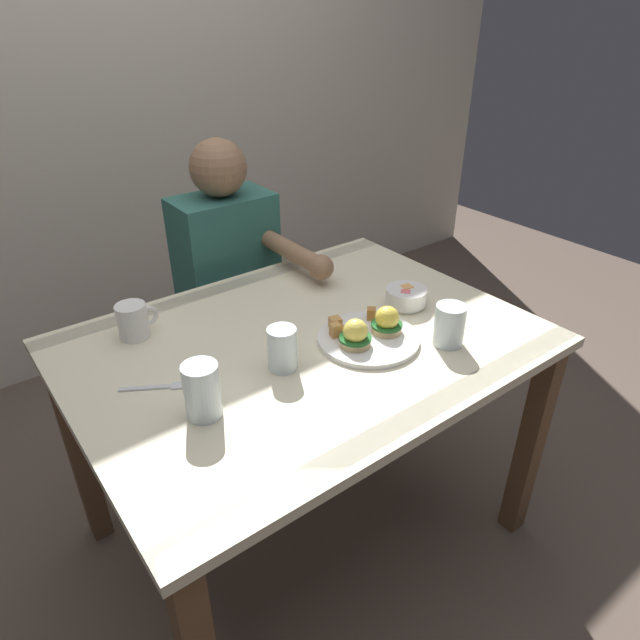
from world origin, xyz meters
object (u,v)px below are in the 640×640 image
(water_glass_far, at_px, (449,327))
(diner_person, at_px, (233,279))
(water_glass_near, at_px, (203,394))
(water_glass_extra, at_px, (282,352))
(eggs_benedict_plate, at_px, (369,333))
(fork, at_px, (157,387))
(dining_table, at_px, (305,371))
(fruit_bowl, at_px, (406,297))
(coffee_mug, at_px, (133,320))

(water_glass_far, height_order, diner_person, diner_person)
(water_glass_near, distance_m, water_glass_extra, 0.24)
(eggs_benedict_plate, xyz_separation_m, fork, (-0.53, 0.14, -0.02))
(dining_table, xyz_separation_m, water_glass_near, (-0.35, -0.12, 0.16))
(fruit_bowl, xyz_separation_m, fork, (-0.74, 0.06, -0.03))
(fork, relative_size, diner_person, 0.13)
(water_glass_far, bearing_deg, coffee_mug, 140.25)
(eggs_benedict_plate, height_order, water_glass_near, water_glass_near)
(coffee_mug, relative_size, water_glass_extra, 1.01)
(dining_table, bearing_deg, water_glass_extra, -148.03)
(eggs_benedict_plate, relative_size, water_glass_near, 2.11)
(dining_table, height_order, fork, fork)
(dining_table, xyz_separation_m, water_glass_far, (0.28, -0.24, 0.15))
(water_glass_extra, distance_m, diner_person, 0.73)
(coffee_mug, relative_size, diner_person, 0.10)
(eggs_benedict_plate, height_order, diner_person, diner_person)
(dining_table, xyz_separation_m, eggs_benedict_plate, (0.13, -0.11, 0.13))
(dining_table, distance_m, coffee_mug, 0.48)
(fruit_bowl, bearing_deg, dining_table, 174.80)
(coffee_mug, height_order, water_glass_far, water_glass_far)
(fork, bearing_deg, coffee_mug, 79.35)
(coffee_mug, bearing_deg, fork, -100.65)
(dining_table, height_order, coffee_mug, coffee_mug)
(water_glass_extra, bearing_deg, fork, 158.76)
(water_glass_extra, relative_size, diner_person, 0.10)
(coffee_mug, bearing_deg, dining_table, -39.08)
(dining_table, distance_m, water_glass_near, 0.41)
(water_glass_extra, bearing_deg, fruit_bowl, 5.41)
(fruit_bowl, xyz_separation_m, water_glass_extra, (-0.46, -0.04, 0.02))
(eggs_benedict_plate, distance_m, diner_person, 0.72)
(water_glass_near, bearing_deg, dining_table, 18.52)
(eggs_benedict_plate, bearing_deg, water_glass_near, -179.12)
(fruit_bowl, relative_size, water_glass_near, 0.94)
(coffee_mug, xyz_separation_m, fork, (-0.05, -0.25, -0.05))
(eggs_benedict_plate, xyz_separation_m, water_glass_far, (0.16, -0.13, 0.02))
(dining_table, height_order, water_glass_extra, water_glass_extra)
(fruit_bowl, bearing_deg, diner_person, 109.90)
(eggs_benedict_plate, bearing_deg, coffee_mug, 140.31)
(dining_table, relative_size, eggs_benedict_plate, 4.44)
(fork, distance_m, water_glass_near, 0.17)
(coffee_mug, height_order, diner_person, diner_person)
(dining_table, bearing_deg, diner_person, 79.20)
(fruit_bowl, bearing_deg, water_glass_near, -172.86)
(fruit_bowl, distance_m, diner_person, 0.68)
(water_glass_extra, bearing_deg, water_glass_far, -22.60)
(dining_table, bearing_deg, water_glass_far, -40.56)
(fruit_bowl, xyz_separation_m, diner_person, (-0.23, 0.63, -0.12))
(coffee_mug, bearing_deg, diner_person, 34.08)
(fruit_bowl, bearing_deg, eggs_benedict_plate, -159.77)
(water_glass_far, height_order, water_glass_extra, same)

